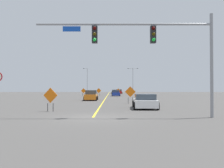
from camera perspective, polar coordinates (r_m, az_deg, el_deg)
ground at (r=14.98m, az=-4.32°, el=-7.93°), size 210.43×210.43×0.00m
road_centre_stripe at (r=73.31m, az=-0.70°, el=-2.45°), size 0.16×116.90×0.01m
traffic_signal_assembly at (r=15.30m, az=9.77°, el=9.82°), size 10.96×0.44×6.44m
street_lamp_near_right at (r=87.76m, az=-5.72°, el=1.05°), size 1.63×0.24×9.18m
street_lamp_near_left at (r=83.59m, az=5.19°, el=1.30°), size 3.72×0.24×8.86m
construction_sign_right_lane at (r=56.12m, az=-2.94°, el=-1.68°), size 1.18×0.16×1.87m
construction_sign_median_far at (r=28.59m, az=4.57°, el=-2.05°), size 1.28×0.12×2.04m
construction_sign_left_shoulder at (r=55.76m, az=-6.54°, el=-1.70°), size 1.18×0.26×1.85m
construction_sign_median_near at (r=66.22m, az=1.71°, el=-1.64°), size 1.23×0.09×1.81m
construction_sign_left_lane at (r=19.32m, az=-14.16°, el=-2.90°), size 1.16×0.32×1.85m
car_black_near at (r=82.52m, az=0.86°, el=-1.85°), size 2.20×4.60×1.34m
car_red_far at (r=78.46m, az=1.90°, el=-1.86°), size 2.30×4.03×1.47m
car_orange_approaching at (r=36.63m, az=-4.75°, el=-2.74°), size 1.98×4.59×1.52m
car_white_distant at (r=21.84m, az=8.02°, el=-4.11°), size 2.34×4.57×1.30m
car_blue_mid at (r=56.55m, az=1.15°, el=-2.19°), size 1.99×3.89×1.40m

